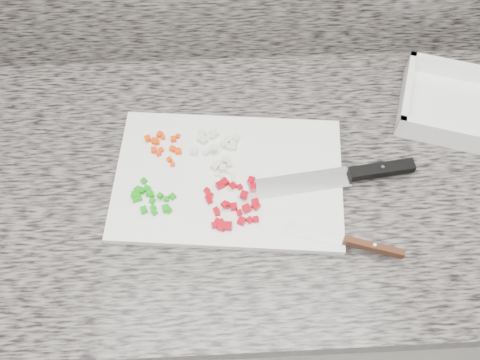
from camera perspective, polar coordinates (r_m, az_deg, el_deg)
The scene contains 11 objects.
cabinet at distance 1.41m, azimuth 0.80°, elevation -9.39°, with size 3.92×0.62×0.86m, color silver.
countertop at distance 1.00m, azimuth 1.11°, elevation -0.03°, with size 3.96×0.64×0.04m, color #645F58.
cutting_board at distance 0.97m, azimuth -1.23°, elevation 0.16°, with size 0.41×0.27×0.01m, color white.
carrot_pile at distance 1.01m, azimuth -8.09°, elevation 3.67°, with size 0.07×0.08×0.01m.
onion_pile at distance 0.99m, azimuth -2.45°, elevation 3.54°, with size 0.09×0.09×0.02m.
green_pepper_pile at distance 0.95m, azimuth -9.68°, elevation -1.95°, with size 0.08×0.08×0.02m.
red_pepper_pile at distance 0.93m, azimuth -0.75°, elevation -2.70°, with size 0.10×0.10×0.02m.
garlic_pile at distance 0.96m, azimuth -1.27°, elevation -0.07°, with size 0.04×0.05×0.01m.
chef_knife at distance 0.98m, azimuth 12.01°, elevation 0.60°, with size 0.31×0.07×0.02m.
paring_knife at distance 0.92m, azimuth 12.48°, elevation -6.67°, with size 0.20×0.08×0.02m.
tray at distance 1.14m, azimuth 22.89°, elevation 7.00°, with size 0.29×0.25×0.05m.
Camera 1 is at (-0.04, 0.93, 1.74)m, focal length 40.00 mm.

